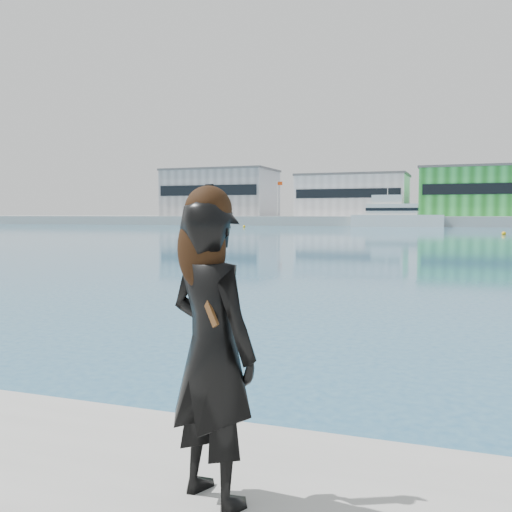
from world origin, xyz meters
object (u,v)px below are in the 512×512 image
Objects in this scene: buoy_near at (504,235)px; woman at (211,342)px; motor_yacht at (395,215)px; buoy_far at (244,227)px.

buoy_near is 69.64m from woman.
buoy_near is (16.82, -40.86, -2.26)m from motor_yacht.
motor_yacht reaches higher than buoy_near.
buoy_near is at bearing -70.58° from woman.
buoy_near is 1.00× the size of buoy_far.
buoy_near is at bearing -31.95° from buoy_far.
buoy_far is (-42.55, 26.54, 0.00)m from buoy_near.
motor_yacht is at bearing 29.09° from buoy_far.
motor_yacht is at bearing -60.04° from woman.
buoy_near is 50.15m from buoy_far.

